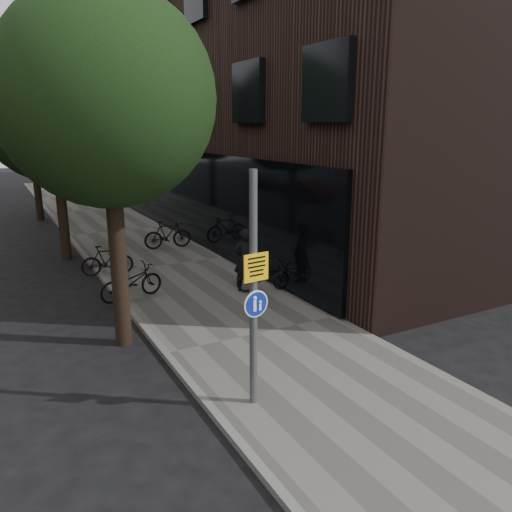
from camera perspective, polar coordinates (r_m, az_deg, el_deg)
ground at (r=9.15m, az=9.54°, el=-16.93°), size 120.00×120.00×0.00m
sidewalk at (r=17.52m, az=-10.15°, el=-1.16°), size 4.50×60.00×0.12m
curb_edge at (r=16.99m, az=-17.36°, el=-2.09°), size 0.15×60.00×0.13m
building_right_dark_brick at (r=31.40m, az=-3.05°, el=22.37°), size 12.00×40.00×18.00m
street_tree_near at (r=10.98m, az=-16.41°, el=15.89°), size 4.40×4.40×7.50m
street_tree_mid at (r=19.36m, az=-22.04°, el=14.65°), size 5.00×5.00×7.80m
street_tree_far at (r=28.31m, az=-24.33°, el=14.10°), size 5.00×5.00×7.80m
signpost at (r=8.17m, az=-0.30°, el=-4.04°), size 0.46×0.13×4.00m
pedestrian at (r=14.31m, az=-1.27°, el=-0.45°), size 0.78×0.64×1.83m
parked_bike_facade_near at (r=14.41m, az=0.90°, el=-2.40°), size 1.69×1.00×0.84m
parked_bike_facade_far at (r=19.74m, az=-10.07°, el=2.45°), size 1.88×0.70×1.10m
parked_bike_curb_near at (r=14.15m, az=-14.07°, el=-2.90°), size 1.94×1.04×0.97m
parked_bike_curb_far at (r=16.62m, az=-16.64°, el=-0.45°), size 1.68×0.70×0.98m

